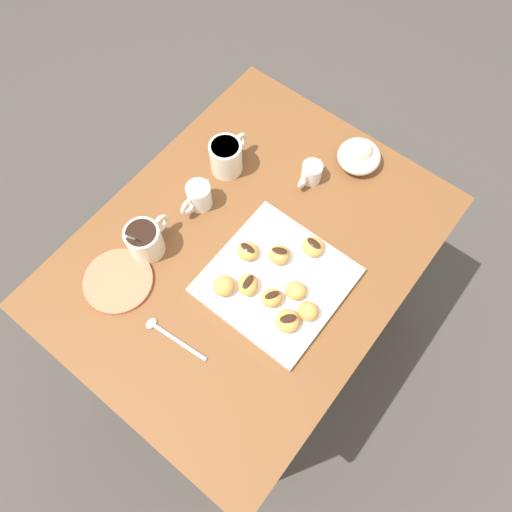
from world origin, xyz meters
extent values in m
plane|color=#423D38|center=(0.00, 0.00, 0.00)|extent=(8.00, 8.00, 0.00)
cube|color=brown|center=(0.00, 0.00, 0.71)|extent=(0.93, 0.72, 0.04)
cube|color=brown|center=(-0.40, -0.30, 0.35)|extent=(0.07, 0.07, 0.70)
cube|color=brown|center=(0.40, -0.30, 0.35)|extent=(0.07, 0.07, 0.70)
cube|color=brown|center=(-0.40, 0.30, 0.35)|extent=(0.07, 0.07, 0.70)
cube|color=brown|center=(0.40, 0.30, 0.35)|extent=(0.07, 0.07, 0.70)
cube|color=white|center=(-0.03, -0.10, 0.74)|extent=(0.30, 0.30, 0.02)
cylinder|color=silver|center=(-0.15, 0.19, 0.77)|extent=(0.08, 0.08, 0.09)
torus|color=silver|center=(-0.10, 0.19, 0.78)|extent=(0.06, 0.01, 0.06)
cylinder|color=black|center=(-0.15, 0.19, 0.81)|extent=(0.07, 0.07, 0.01)
cylinder|color=silver|center=(-0.16, 0.19, 0.81)|extent=(0.05, 0.01, 0.11)
cylinder|color=silver|center=(0.15, 0.19, 0.78)|extent=(0.08, 0.08, 0.09)
torus|color=silver|center=(0.20, 0.19, 0.78)|extent=(0.06, 0.01, 0.06)
cylinder|color=black|center=(0.15, 0.19, 0.82)|extent=(0.07, 0.07, 0.01)
cylinder|color=white|center=(0.03, 0.17, 0.77)|extent=(0.06, 0.06, 0.07)
cone|color=white|center=(0.05, 0.17, 0.79)|extent=(0.02, 0.02, 0.02)
torus|color=white|center=(-0.01, 0.17, 0.77)|extent=(0.05, 0.01, 0.05)
cylinder|color=white|center=(0.03, 0.17, 0.80)|extent=(0.05, 0.05, 0.01)
ellipsoid|color=white|center=(0.37, -0.07, 0.76)|extent=(0.11, 0.11, 0.06)
sphere|color=#F4E5B2|center=(0.37, -0.07, 0.78)|extent=(0.06, 0.06, 0.06)
ellipsoid|color=green|center=(0.38, -0.07, 0.80)|extent=(0.03, 0.03, 0.01)
cylinder|color=white|center=(0.26, 0.00, 0.76)|extent=(0.05, 0.05, 0.05)
cone|color=white|center=(0.28, 0.00, 0.78)|extent=(0.02, 0.02, 0.02)
torus|color=white|center=(0.22, 0.00, 0.76)|extent=(0.04, 0.01, 0.04)
cylinder|color=black|center=(0.26, 0.00, 0.78)|extent=(0.04, 0.04, 0.01)
cylinder|color=#E5704C|center=(-0.25, 0.19, 0.74)|extent=(0.16, 0.16, 0.01)
cube|color=silver|center=(-0.27, -0.02, 0.73)|extent=(0.02, 0.15, 0.00)
ellipsoid|color=silver|center=(-0.28, 0.06, 0.74)|extent=(0.03, 0.02, 0.01)
ellipsoid|color=#D19347|center=(-0.07, -0.13, 0.77)|extent=(0.06, 0.06, 0.04)
ellipsoid|color=black|center=(-0.07, -0.13, 0.79)|extent=(0.04, 0.03, 0.00)
ellipsoid|color=#D19347|center=(0.09, -0.12, 0.76)|extent=(0.07, 0.07, 0.03)
ellipsoid|color=black|center=(0.09, -0.12, 0.78)|extent=(0.02, 0.04, 0.00)
ellipsoid|color=#D19347|center=(-0.09, -0.19, 0.77)|extent=(0.07, 0.07, 0.04)
ellipsoid|color=black|center=(-0.09, -0.19, 0.79)|extent=(0.04, 0.04, 0.00)
ellipsoid|color=#D19347|center=(-0.05, -0.21, 0.77)|extent=(0.05, 0.05, 0.04)
ellipsoid|color=#D19347|center=(-0.02, -0.01, 0.76)|extent=(0.06, 0.06, 0.03)
ellipsoid|color=black|center=(-0.02, -0.01, 0.78)|extent=(0.02, 0.04, 0.00)
ellipsoid|color=#D19347|center=(-0.08, -0.07, 0.77)|extent=(0.07, 0.06, 0.04)
ellipsoid|color=black|center=(-0.08, -0.07, 0.79)|extent=(0.04, 0.02, 0.00)
ellipsoid|color=#D19347|center=(-0.03, -0.16, 0.77)|extent=(0.06, 0.06, 0.03)
ellipsoid|color=#D19347|center=(0.02, -0.08, 0.77)|extent=(0.05, 0.05, 0.04)
ellipsoid|color=black|center=(0.02, -0.08, 0.79)|extent=(0.03, 0.04, 0.00)
ellipsoid|color=#D19347|center=(-0.12, -0.02, 0.77)|extent=(0.05, 0.05, 0.04)
camera|label=1|loc=(-0.37, -0.32, 1.77)|focal=33.71mm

